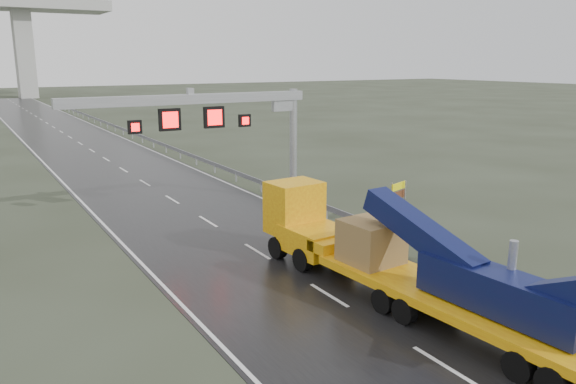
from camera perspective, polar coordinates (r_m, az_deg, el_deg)
ground at (r=19.50m, az=11.14°, el=-14.37°), size 400.00×400.00×0.00m
road at (r=54.71m, az=-17.98°, el=3.17°), size 11.00×200.00×0.02m
guardrail at (r=47.01m, az=-7.96°, el=2.98°), size 0.20×140.00×1.40m
sign_gantry at (r=33.84m, az=-6.45°, el=7.48°), size 14.90×1.20×7.42m
heavy_haul_truck at (r=21.85m, az=10.49°, el=-6.60°), size 3.84×17.96×4.19m
exit_sign_pair at (r=31.77m, az=11.14°, el=-0.25°), size 1.35×0.52×2.41m
striped_barrier at (r=35.32m, az=0.42°, el=-0.49°), size 0.74×0.47×1.16m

